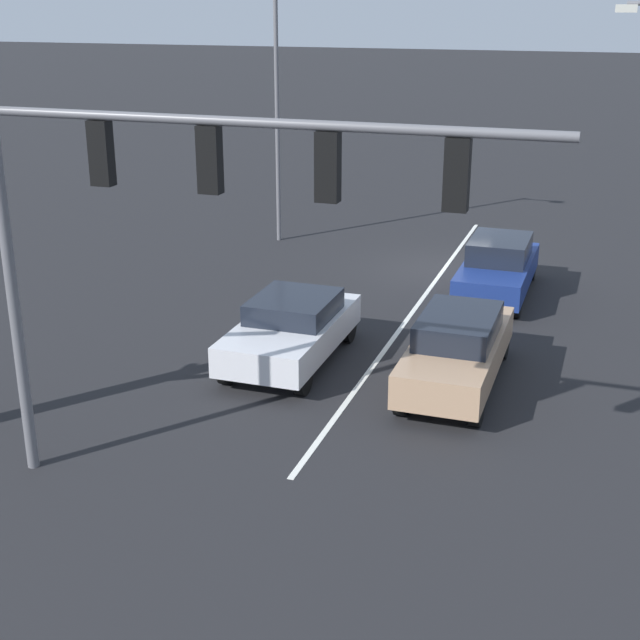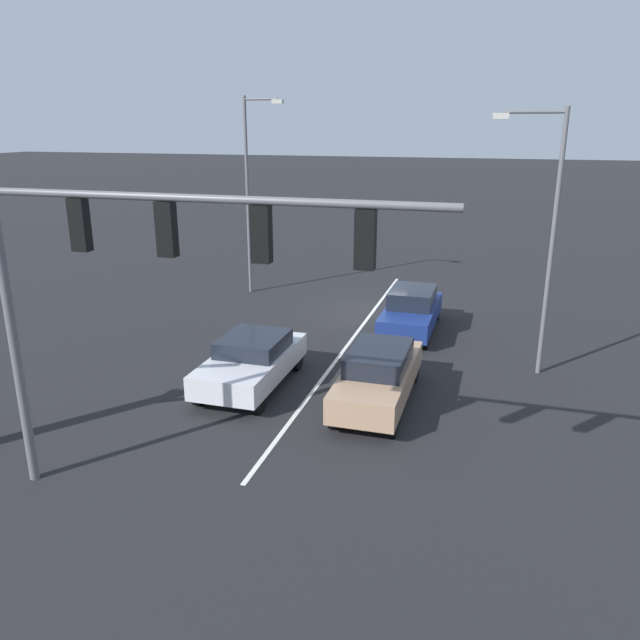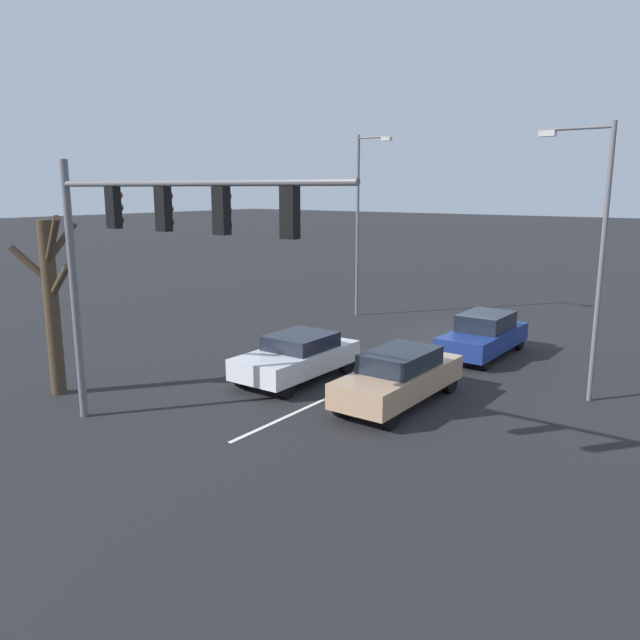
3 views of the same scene
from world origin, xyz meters
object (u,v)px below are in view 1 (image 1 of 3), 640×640
object	(u,v)px
car_tan_leftlane_front	(457,348)
street_lamp_right_shoulder	(282,95)
car_navy_leftlane_second	(498,267)
traffic_signal_gantry	(170,199)
car_silver_midlane_front	(292,328)

from	to	relation	value
car_tan_leftlane_front	street_lamp_right_shoulder	bearing A→B (deg)	-52.19
car_navy_leftlane_second	street_lamp_right_shoulder	world-z (taller)	street_lamp_right_shoulder
traffic_signal_gantry	street_lamp_right_shoulder	world-z (taller)	street_lamp_right_shoulder
car_tan_leftlane_front	traffic_signal_gantry	bearing A→B (deg)	60.25
car_navy_leftlane_second	street_lamp_right_shoulder	bearing A→B (deg)	-24.91
car_silver_midlane_front	street_lamp_right_shoulder	bearing A→B (deg)	-68.00
traffic_signal_gantry	street_lamp_right_shoulder	distance (m)	16.27
car_silver_midlane_front	traffic_signal_gantry	size ratio (longest dim) A/B	0.50
car_tan_leftlane_front	street_lamp_right_shoulder	xyz separation A→B (m)	(7.66, -9.87, 3.95)
car_tan_leftlane_front	traffic_signal_gantry	size ratio (longest dim) A/B	0.54
car_silver_midlane_front	street_lamp_right_shoulder	world-z (taller)	street_lamp_right_shoulder
car_tan_leftlane_front	car_silver_midlane_front	distance (m)	3.71
car_navy_leftlane_second	traffic_signal_gantry	xyz separation A→B (m)	(3.25, 12.16, 4.11)
car_tan_leftlane_front	traffic_signal_gantry	world-z (taller)	traffic_signal_gantry
car_tan_leftlane_front	car_navy_leftlane_second	xyz separation A→B (m)	(0.07, -6.34, -0.03)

